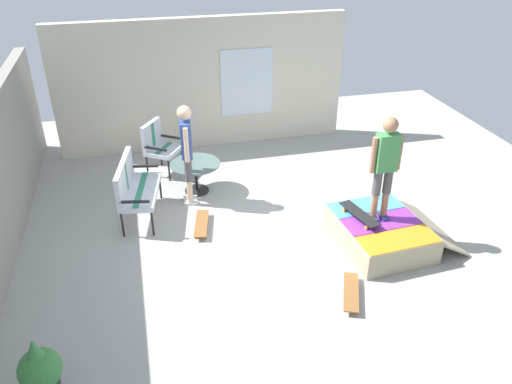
# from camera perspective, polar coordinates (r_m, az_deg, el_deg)

# --- Properties ---
(ground_plane) EXTENTS (12.00, 12.00, 0.10)m
(ground_plane) POSITION_cam_1_polar(r_m,az_deg,el_deg) (8.19, 2.06, -5.24)
(ground_plane) COLOR #A8A8A3
(house_facade) EXTENTS (0.23, 6.00, 2.70)m
(house_facade) POSITION_cam_1_polar(r_m,az_deg,el_deg) (10.85, -5.86, 11.92)
(house_facade) COLOR beige
(house_facade) RESTS_ON ground_plane
(skate_ramp) EXTENTS (1.59, 1.85, 0.42)m
(skate_ramp) POSITION_cam_1_polar(r_m,az_deg,el_deg) (8.11, 13.83, -4.41)
(skate_ramp) COLOR tan
(skate_ramp) RESTS_ON ground_plane
(patio_bench) EXTENTS (1.33, 0.77, 1.02)m
(patio_bench) POSITION_cam_1_polar(r_m,az_deg,el_deg) (8.58, -13.59, 0.83)
(patio_bench) COLOR black
(patio_bench) RESTS_ON ground_plane
(patio_chair_near_house) EXTENTS (0.82, 0.80, 1.02)m
(patio_chair_near_house) POSITION_cam_1_polar(r_m,az_deg,el_deg) (9.99, -10.92, 5.40)
(patio_chair_near_house) COLOR black
(patio_chair_near_house) RESTS_ON ground_plane
(patio_table) EXTENTS (0.90, 0.90, 0.57)m
(patio_table) POSITION_cam_1_polar(r_m,az_deg,el_deg) (9.26, -6.75, 2.29)
(patio_table) COLOR black
(patio_table) RESTS_ON ground_plane
(person_watching) EXTENTS (0.48, 0.27, 1.79)m
(person_watching) POSITION_cam_1_polar(r_m,az_deg,el_deg) (8.64, -7.76, 4.97)
(person_watching) COLOR silver
(person_watching) RESTS_ON ground_plane
(person_skater) EXTENTS (0.24, 0.48, 1.64)m
(person_skater) POSITION_cam_1_polar(r_m,az_deg,el_deg) (7.59, 14.26, 3.24)
(person_skater) COLOR navy
(person_skater) RESTS_ON skate_ramp
(skateboard_by_bench) EXTENTS (0.82, 0.37, 0.10)m
(skateboard_by_bench) POSITION_cam_1_polar(r_m,az_deg,el_deg) (8.35, -6.11, -3.54)
(skateboard_by_bench) COLOR brown
(skateboard_by_bench) RESTS_ON ground_plane
(skateboard_spare) EXTENTS (0.81, 0.50, 0.10)m
(skateboard_spare) POSITION_cam_1_polar(r_m,az_deg,el_deg) (7.09, 10.59, -10.94)
(skateboard_spare) COLOR brown
(skateboard_spare) RESTS_ON ground_plane
(skateboard_on_ramp) EXTENTS (0.82, 0.38, 0.10)m
(skateboard_on_ramp) POSITION_cam_1_polar(r_m,az_deg,el_deg) (7.92, 11.48, -2.43)
(skateboard_on_ramp) COLOR black
(skateboard_on_ramp) RESTS_ON skate_ramp
(potted_plant) EXTENTS (0.44, 0.44, 0.92)m
(potted_plant) POSITION_cam_1_polar(r_m,az_deg,el_deg) (5.93, -22.90, -18.14)
(potted_plant) COLOR #515156
(potted_plant) RESTS_ON ground_plane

